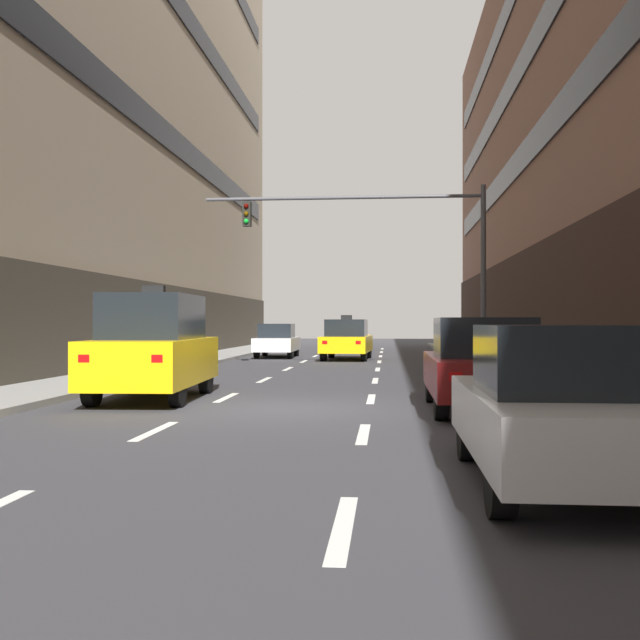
% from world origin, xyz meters
% --- Properties ---
extents(ground_plane, '(120.00, 120.00, 0.00)m').
position_xyz_m(ground_plane, '(0.00, 0.00, 0.00)').
color(ground_plane, '#38383D').
extents(sidewalk_right, '(2.51, 80.00, 0.14)m').
position_xyz_m(sidewalk_right, '(5.95, 0.00, 0.07)').
color(sidewalk_right, gray).
rests_on(sidewalk_right, ground).
extents(lane_stripe_l1_s3, '(0.16, 2.00, 0.01)m').
position_xyz_m(lane_stripe_l1_s3, '(-1.56, -3.00, 0.00)').
color(lane_stripe_l1_s3, silver).
rests_on(lane_stripe_l1_s3, ground).
extents(lane_stripe_l1_s4, '(0.16, 2.00, 0.01)m').
position_xyz_m(lane_stripe_l1_s4, '(-1.56, 2.00, 0.00)').
color(lane_stripe_l1_s4, silver).
rests_on(lane_stripe_l1_s4, ground).
extents(lane_stripe_l1_s5, '(0.16, 2.00, 0.01)m').
position_xyz_m(lane_stripe_l1_s5, '(-1.56, 7.00, 0.00)').
color(lane_stripe_l1_s5, silver).
rests_on(lane_stripe_l1_s5, ground).
extents(lane_stripe_l1_s6, '(0.16, 2.00, 0.01)m').
position_xyz_m(lane_stripe_l1_s6, '(-1.56, 12.00, 0.00)').
color(lane_stripe_l1_s6, silver).
rests_on(lane_stripe_l1_s6, ground).
extents(lane_stripe_l1_s7, '(0.16, 2.00, 0.01)m').
position_xyz_m(lane_stripe_l1_s7, '(-1.56, 17.00, 0.00)').
color(lane_stripe_l1_s7, silver).
rests_on(lane_stripe_l1_s7, ground).
extents(lane_stripe_l1_s8, '(0.16, 2.00, 0.01)m').
position_xyz_m(lane_stripe_l1_s8, '(-1.56, 22.00, 0.00)').
color(lane_stripe_l1_s8, silver).
rests_on(lane_stripe_l1_s8, ground).
extents(lane_stripe_l1_s9, '(0.16, 2.00, 0.01)m').
position_xyz_m(lane_stripe_l1_s9, '(-1.56, 27.00, 0.00)').
color(lane_stripe_l1_s9, silver).
rests_on(lane_stripe_l1_s9, ground).
extents(lane_stripe_l1_s10, '(0.16, 2.00, 0.01)m').
position_xyz_m(lane_stripe_l1_s10, '(-1.56, 32.00, 0.00)').
color(lane_stripe_l1_s10, silver).
rests_on(lane_stripe_l1_s10, ground).
extents(lane_stripe_l2_s2, '(0.16, 2.00, 0.01)m').
position_xyz_m(lane_stripe_l2_s2, '(1.56, -8.00, 0.00)').
color(lane_stripe_l2_s2, silver).
rests_on(lane_stripe_l2_s2, ground).
extents(lane_stripe_l2_s3, '(0.16, 2.00, 0.01)m').
position_xyz_m(lane_stripe_l2_s3, '(1.56, -3.00, 0.00)').
color(lane_stripe_l2_s3, silver).
rests_on(lane_stripe_l2_s3, ground).
extents(lane_stripe_l2_s4, '(0.16, 2.00, 0.01)m').
position_xyz_m(lane_stripe_l2_s4, '(1.56, 2.00, 0.00)').
color(lane_stripe_l2_s4, silver).
rests_on(lane_stripe_l2_s4, ground).
extents(lane_stripe_l2_s5, '(0.16, 2.00, 0.01)m').
position_xyz_m(lane_stripe_l2_s5, '(1.56, 7.00, 0.00)').
color(lane_stripe_l2_s5, silver).
rests_on(lane_stripe_l2_s5, ground).
extents(lane_stripe_l2_s6, '(0.16, 2.00, 0.01)m').
position_xyz_m(lane_stripe_l2_s6, '(1.56, 12.00, 0.00)').
color(lane_stripe_l2_s6, silver).
rests_on(lane_stripe_l2_s6, ground).
extents(lane_stripe_l2_s7, '(0.16, 2.00, 0.01)m').
position_xyz_m(lane_stripe_l2_s7, '(1.56, 17.00, 0.00)').
color(lane_stripe_l2_s7, silver).
rests_on(lane_stripe_l2_s7, ground).
extents(lane_stripe_l2_s8, '(0.16, 2.00, 0.01)m').
position_xyz_m(lane_stripe_l2_s8, '(1.56, 22.00, 0.00)').
color(lane_stripe_l2_s8, silver).
rests_on(lane_stripe_l2_s8, ground).
extents(lane_stripe_l2_s9, '(0.16, 2.00, 0.01)m').
position_xyz_m(lane_stripe_l2_s9, '(1.56, 27.00, 0.00)').
color(lane_stripe_l2_s9, silver).
rests_on(lane_stripe_l2_s9, ground).
extents(lane_stripe_l2_s10, '(0.16, 2.00, 0.01)m').
position_xyz_m(lane_stripe_l2_s10, '(1.56, 32.00, 0.00)').
color(lane_stripe_l2_s10, silver).
rests_on(lane_stripe_l2_s10, ground).
extents(taxi_driving_0, '(2.15, 4.74, 1.94)m').
position_xyz_m(taxi_driving_0, '(0.13, 18.63, 0.86)').
color(taxi_driving_0, black).
rests_on(taxi_driving_0, ground).
extents(car_driving_1, '(1.81, 4.19, 1.56)m').
position_xyz_m(car_driving_1, '(-3.20, 20.42, 0.77)').
color(car_driving_1, black).
rests_on(car_driving_1, ground).
extents(taxi_driving_2, '(2.13, 4.67, 2.41)m').
position_xyz_m(taxi_driving_2, '(-3.01, 1.47, 1.11)').
color(taxi_driving_2, black).
rests_on(taxi_driving_2, ground).
extents(taxi_driving_3, '(1.79, 4.18, 1.73)m').
position_xyz_m(taxi_driving_3, '(0.02, 27.95, 0.77)').
color(taxi_driving_3, black).
rests_on(taxi_driving_3, ground).
extents(car_parked_0, '(1.81, 4.30, 1.61)m').
position_xyz_m(car_parked_0, '(3.64, -6.36, 0.79)').
color(car_parked_0, black).
rests_on(car_parked_0, ground).
extents(car_parked_1, '(1.92, 4.59, 1.72)m').
position_xyz_m(car_parked_1, '(3.64, 0.01, 0.85)').
color(car_parked_1, black).
rests_on(car_parked_1, ground).
extents(traffic_signal_0, '(9.50, 0.35, 6.08)m').
position_xyz_m(traffic_signal_0, '(2.10, 11.42, 4.46)').
color(traffic_signal_0, '#4C4C51').
rests_on(traffic_signal_0, sidewalk_right).
extents(pedestrian_0, '(0.24, 0.53, 1.64)m').
position_xyz_m(pedestrian_0, '(6.35, 14.45, 1.09)').
color(pedestrian_0, brown).
rests_on(pedestrian_0, sidewalk_right).
extents(pedestrian_1, '(0.51, 0.29, 1.54)m').
position_xyz_m(pedestrian_1, '(5.65, 7.61, 1.03)').
color(pedestrian_1, '#383D59').
rests_on(pedestrian_1, sidewalk_right).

